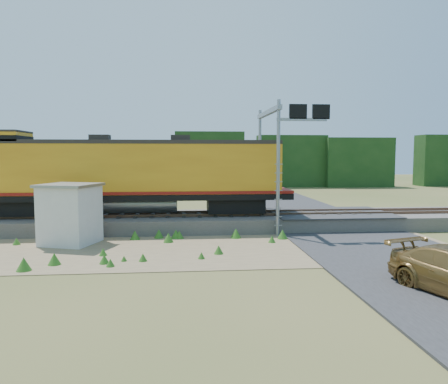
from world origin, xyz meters
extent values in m
plane|color=#475123|center=(0.00, 0.00, 0.00)|extent=(140.00, 140.00, 0.00)
cube|color=slate|center=(0.00, 6.00, 0.40)|extent=(70.00, 5.00, 0.80)
cube|color=brown|center=(0.00, 5.28, 0.88)|extent=(70.00, 0.10, 0.16)
cube|color=brown|center=(0.00, 6.72, 0.88)|extent=(70.00, 0.10, 0.16)
cube|color=#8C7754|center=(-2.00, 0.50, 0.01)|extent=(26.00, 8.00, 0.03)
cube|color=#38383A|center=(7.00, 6.00, 0.83)|extent=(7.00, 5.20, 0.06)
cube|color=#38383A|center=(7.00, 22.00, 0.04)|extent=(7.00, 24.00, 0.08)
cube|color=#173814|center=(0.00, 38.00, 3.25)|extent=(36.00, 3.00, 6.50)
cube|color=black|center=(-10.59, 6.00, 1.37)|extent=(3.27, 2.09, 0.82)
cube|color=black|center=(1.23, 6.00, 1.37)|extent=(3.27, 2.09, 0.82)
cube|color=black|center=(-4.68, 6.00, 1.94)|extent=(18.19, 2.73, 0.33)
cylinder|color=gray|center=(-4.68, 6.00, 1.51)|extent=(5.00, 1.09, 1.09)
cube|color=gold|center=(-4.68, 6.00, 3.52)|extent=(16.82, 2.64, 2.82)
cube|color=maroon|center=(-4.68, 6.00, 2.22)|extent=(18.19, 2.77, 0.16)
cube|color=#28231E|center=(-4.68, 6.00, 5.03)|extent=(16.82, 2.68, 0.22)
cube|color=gold|center=(-11.77, 6.00, 5.24)|extent=(2.36, 2.64, 0.64)
cube|color=#28231E|center=(-11.77, 6.00, 5.60)|extent=(2.36, 2.68, 0.11)
cube|color=black|center=(-11.77, 6.00, 5.20)|extent=(2.41, 2.68, 0.32)
cube|color=#28231E|center=(-6.50, 6.00, 5.24)|extent=(1.09, 0.91, 0.41)
cube|color=#28231E|center=(-1.95, 6.00, 5.24)|extent=(1.09, 0.91, 0.41)
cube|color=silver|center=(-7.26, 2.05, 1.41)|extent=(2.84, 2.84, 2.82)
cube|color=gray|center=(-7.26, 2.05, 2.87)|extent=(3.12, 3.12, 0.14)
cylinder|color=gray|center=(3.17, 3.20, 3.60)|extent=(0.18, 0.18, 7.19)
cylinder|color=gray|center=(3.17, 8.80, 3.60)|extent=(0.18, 0.18, 7.19)
cube|color=gray|center=(3.17, 6.00, 6.78)|extent=(0.26, 6.20, 0.26)
cube|color=gray|center=(4.41, 3.20, 6.17)|extent=(2.67, 0.15, 0.15)
cube|color=black|center=(4.20, 3.20, 6.58)|extent=(0.92, 0.15, 0.77)
cube|color=black|center=(5.44, 3.20, 6.58)|extent=(0.92, 0.15, 0.77)
camera|label=1|loc=(-1.77, -19.42, 4.37)|focal=35.00mm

